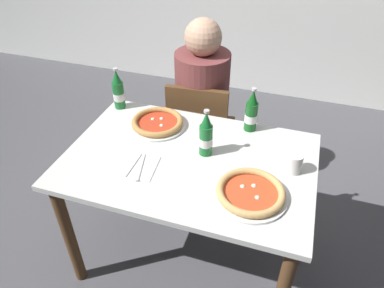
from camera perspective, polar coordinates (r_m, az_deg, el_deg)
The scene contains 11 objects.
ground_plane at distance 2.29m, azimuth -0.41°, elevation -16.93°, with size 8.00×8.00×0.00m, color #4C4C51.
dining_table_main at distance 1.81m, azimuth -0.49°, elevation -5.06°, with size 1.20×0.80×0.75m.
chair_behind_table at distance 2.39m, azimuth 1.28°, elevation 2.20°, with size 0.43×0.43×0.85m.
diner_seated at distance 2.38m, azimuth 1.54°, elevation 4.90°, with size 0.34×0.34×1.21m.
pizza_margherita_near at distance 1.55m, azimuth 9.27°, elevation -7.66°, with size 0.32×0.32×0.04m.
pizza_marinara_far at distance 1.95m, azimuth -5.51°, elevation 3.38°, with size 0.30×0.30×0.04m.
beer_bottle_left at distance 1.90m, azimuth 9.42°, elevation 4.93°, with size 0.07×0.07×0.25m.
beer_bottle_center at distance 2.12m, azimuth -11.63°, elevation 8.20°, with size 0.07×0.07×0.25m.
beer_bottle_right at distance 1.71m, azimuth 2.23°, elevation 1.30°, with size 0.07×0.07×0.25m.
napkin_with_cutlery at distance 1.70m, azimuth -8.75°, elevation -3.56°, with size 0.20×0.20×0.01m.
paper_cup at distance 1.70m, azimuth 15.94°, elevation -2.94°, with size 0.07×0.07×0.10m, color white.
Camera 1 is at (0.43, -1.27, 1.85)m, focal length 33.55 mm.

